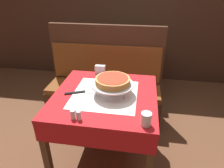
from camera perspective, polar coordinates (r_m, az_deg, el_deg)
name	(u,v)px	position (r m, az deg, el deg)	size (l,w,h in m)	color
ground_plane	(106,160)	(2.16, -1.66, -20.86)	(14.00, 14.00, 0.00)	brown
dining_table_front	(105,105)	(1.71, -1.96, -6.00)	(0.85, 0.85, 0.78)	red
dining_table_rear	(132,51)	(3.06, 5.71, 9.48)	(0.72, 0.72, 0.78)	#1E6B33
booth_bench	(104,93)	(2.53, -2.18, -2.56)	(1.38, 0.45, 1.16)	#3D2316
back_wall_panel	(128,8)	(3.43, 4.65, 20.75)	(6.00, 0.04, 2.40)	#3D2319
pizza_pan_stand	(113,85)	(1.61, 0.17, -0.19)	(0.34, 0.34, 0.10)	#ADADB2
deep_dish_pizza	(113,81)	(1.59, 0.17, 0.98)	(0.28, 0.28, 0.05)	#C68E47
pizza_server	(82,92)	(1.69, -8.60, -2.25)	(0.27, 0.15, 0.01)	#BCBCC1
water_glass_near	(146,119)	(1.32, 9.71, -9.86)	(0.07, 0.07, 0.09)	silver
salt_shaker	(73,115)	(1.39, -11.12, -8.63)	(0.03, 0.03, 0.07)	silver
pepper_shaker	(79,115)	(1.37, -9.47, -8.86)	(0.03, 0.03, 0.07)	silver
napkin_holder	(100,70)	(1.99, -3.40, 4.10)	(0.10, 0.05, 0.09)	#B2B2B7
condiment_caddy	(139,40)	(3.02, 7.66, 12.28)	(0.15, 0.15, 0.17)	black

